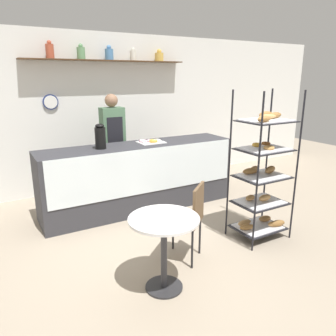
{
  "coord_description": "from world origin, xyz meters",
  "views": [
    {
      "loc": [
        -1.98,
        -3.01,
        1.98
      ],
      "look_at": [
        0.0,
        0.47,
        0.85
      ],
      "focal_mm": 35.0,
      "sensor_mm": 36.0,
      "label": 1
    }
  ],
  "objects_px": {
    "pastry_rack": "(262,175)",
    "coffee_carafe": "(100,137)",
    "person_worker": "(113,143)",
    "cafe_table": "(164,236)",
    "donut_tray_counter": "(151,141)",
    "cafe_chair": "(190,215)"
  },
  "relations": [
    {
      "from": "pastry_rack",
      "to": "coffee_carafe",
      "type": "distance_m",
      "value": 2.21
    },
    {
      "from": "person_worker",
      "to": "coffee_carafe",
      "type": "xyz_separation_m",
      "value": [
        -0.39,
        -0.58,
        0.22
      ]
    },
    {
      "from": "pastry_rack",
      "to": "person_worker",
      "type": "height_order",
      "value": "pastry_rack"
    },
    {
      "from": "pastry_rack",
      "to": "cafe_table",
      "type": "relative_size",
      "value": 2.49
    },
    {
      "from": "coffee_carafe",
      "to": "donut_tray_counter",
      "type": "bearing_deg",
      "value": 2.67
    },
    {
      "from": "cafe_chair",
      "to": "coffee_carafe",
      "type": "distance_m",
      "value": 1.79
    },
    {
      "from": "cafe_chair",
      "to": "donut_tray_counter",
      "type": "bearing_deg",
      "value": -143.51
    },
    {
      "from": "person_worker",
      "to": "donut_tray_counter",
      "type": "distance_m",
      "value": 0.68
    },
    {
      "from": "cafe_chair",
      "to": "person_worker",
      "type": "bearing_deg",
      "value": -129.85
    },
    {
      "from": "cafe_table",
      "to": "cafe_chair",
      "type": "distance_m",
      "value": 0.59
    },
    {
      "from": "coffee_carafe",
      "to": "cafe_chair",
      "type": "bearing_deg",
      "value": -75.35
    },
    {
      "from": "pastry_rack",
      "to": "cafe_table",
      "type": "xyz_separation_m",
      "value": [
        -1.57,
        -0.35,
        -0.26
      ]
    },
    {
      "from": "cafe_chair",
      "to": "donut_tray_counter",
      "type": "relative_size",
      "value": 2.29
    },
    {
      "from": "cafe_table",
      "to": "coffee_carafe",
      "type": "distance_m",
      "value": 2.04
    },
    {
      "from": "person_worker",
      "to": "donut_tray_counter",
      "type": "relative_size",
      "value": 4.48
    },
    {
      "from": "cafe_chair",
      "to": "donut_tray_counter",
      "type": "xyz_separation_m",
      "value": [
        0.38,
        1.66,
        0.48
      ]
    },
    {
      "from": "pastry_rack",
      "to": "donut_tray_counter",
      "type": "xyz_separation_m",
      "value": [
        -0.7,
        1.62,
        0.21
      ]
    },
    {
      "from": "cafe_chair",
      "to": "coffee_carafe",
      "type": "height_order",
      "value": "coffee_carafe"
    },
    {
      "from": "coffee_carafe",
      "to": "cafe_table",
      "type": "bearing_deg",
      "value": -92.09
    },
    {
      "from": "person_worker",
      "to": "cafe_table",
      "type": "distance_m",
      "value": 2.59
    },
    {
      "from": "person_worker",
      "to": "coffee_carafe",
      "type": "distance_m",
      "value": 0.74
    },
    {
      "from": "donut_tray_counter",
      "to": "cafe_chair",
      "type": "bearing_deg",
      "value": -102.88
    }
  ]
}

